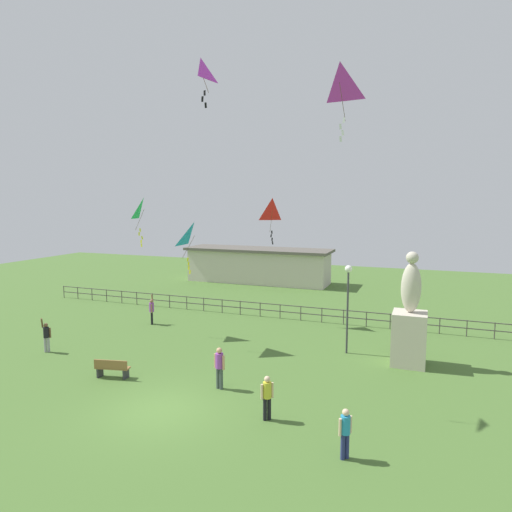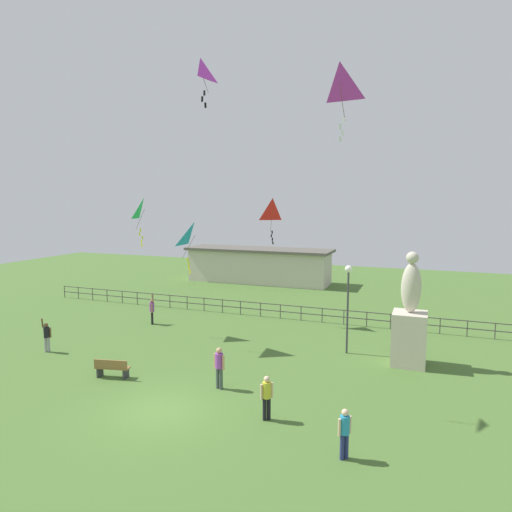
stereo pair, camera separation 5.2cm
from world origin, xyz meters
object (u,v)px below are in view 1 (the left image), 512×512
(person_0, at_px, (46,335))
(statue_monument, at_px, (409,326))
(person_1, at_px, (345,430))
(person_4, at_px, (152,310))
(kite_1, at_px, (194,237))
(person_2, at_px, (267,395))
(kite_4, at_px, (340,84))
(person_3, at_px, (219,365))
(kite_2, at_px, (144,211))
(kite_3, at_px, (201,72))
(park_bench, at_px, (112,368))
(lamppost, at_px, (348,290))
(kite_0, at_px, (272,211))

(person_0, bearing_deg, statue_monument, 15.29)
(person_1, relative_size, person_4, 0.84)
(person_0, relative_size, kite_1, 0.67)
(person_4, bearing_deg, person_2, -40.05)
(kite_4, bearing_deg, person_2, -129.03)
(person_1, height_order, person_3, person_3)
(kite_1, bearing_deg, kite_2, 161.15)
(person_4, bearing_deg, kite_3, -45.12)
(park_bench, relative_size, kite_3, 0.86)
(kite_4, bearing_deg, park_bench, -172.95)
(lamppost, height_order, person_4, lamppost)
(lamppost, xyz_separation_m, person_2, (-1.42, -8.04, -2.34))
(person_4, bearing_deg, kite_2, -64.86)
(statue_monument, height_order, lamppost, statue_monument)
(statue_monument, relative_size, kite_4, 2.04)
(lamppost, height_order, kite_1, kite_1)
(kite_0, height_order, kite_1, kite_0)
(person_3, distance_m, kite_3, 11.41)
(person_2, distance_m, kite_4, 11.21)
(statue_monument, relative_size, person_4, 2.89)
(park_bench, height_order, person_1, person_1)
(person_2, xyz_separation_m, person_4, (-10.85, 9.12, 0.01))
(kite_1, height_order, kite_3, kite_3)
(person_0, height_order, kite_3, kite_3)
(lamppost, distance_m, kite_4, 10.24)
(person_0, distance_m, kite_4, 18.28)
(kite_1, bearing_deg, kite_3, -57.92)
(lamppost, distance_m, person_4, 12.54)
(person_0, height_order, person_2, person_0)
(person_0, distance_m, kite_2, 8.30)
(kite_0, distance_m, kite_3, 11.76)
(lamppost, relative_size, person_2, 2.81)
(person_2, bearing_deg, person_4, 139.95)
(person_2, height_order, kite_3, kite_3)
(statue_monument, xyz_separation_m, person_1, (-1.43, -8.92, -0.94))
(park_bench, bearing_deg, person_1, -13.82)
(lamppost, relative_size, kite_2, 1.62)
(person_4, distance_m, kite_3, 15.86)
(kite_4, bearing_deg, person_0, 178.21)
(kite_0, xyz_separation_m, kite_3, (0.73, -10.44, 5.37))
(kite_4, bearing_deg, person_3, -173.72)
(person_1, bearing_deg, person_3, 150.22)
(person_1, bearing_deg, kite_2, 145.48)
(kite_2, bearing_deg, person_3, -37.81)
(lamppost, distance_m, person_3, 7.81)
(person_1, relative_size, person_2, 0.97)
(lamppost, relative_size, kite_3, 2.50)
(statue_monument, bearing_deg, kite_1, -173.13)
(person_2, relative_size, kite_4, 0.61)
(statue_monument, distance_m, person_4, 15.36)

